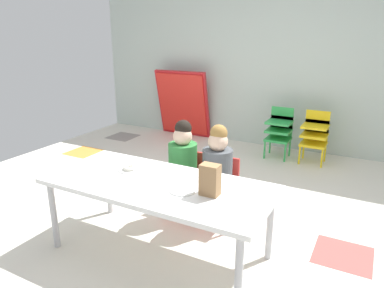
{
  "coord_description": "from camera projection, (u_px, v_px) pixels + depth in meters",
  "views": [
    {
      "loc": [
        1.43,
        -2.65,
        1.66
      ],
      "look_at": [
        0.22,
        -0.39,
        0.85
      ],
      "focal_mm": 33.24,
      "sensor_mm": 36.0,
      "label": 1
    }
  ],
  "objects": [
    {
      "name": "ground_plane",
      "position": [
        191.0,
        216.0,
        3.38
      ],
      "size": [
        5.85,
        5.05,
        0.02
      ],
      "color": "silver"
    },
    {
      "name": "back_wall",
      "position": [
        273.0,
        64.0,
        5.14
      ],
      "size": [
        5.85,
        0.1,
        2.43
      ],
      "primitive_type": "cube",
      "color": "#B2C1B7",
      "rests_on": "ground_plane"
    },
    {
      "name": "craft_table",
      "position": [
        158.0,
        188.0,
        2.65
      ],
      "size": [
        1.71,
        0.77,
        0.6
      ],
      "color": "white",
      "rests_on": "ground_plane"
    },
    {
      "name": "seated_child_near_camera",
      "position": [
        183.0,
        160.0,
        3.22
      ],
      "size": [
        0.32,
        0.31,
        0.92
      ],
      "color": "red",
      "rests_on": "ground_plane"
    },
    {
      "name": "seated_child_middle_seat",
      "position": [
        218.0,
        166.0,
        3.07
      ],
      "size": [
        0.32,
        0.31,
        0.92
      ],
      "color": "red",
      "rests_on": "ground_plane"
    },
    {
      "name": "kid_chair_green_stack",
      "position": [
        279.0,
        129.0,
        4.85
      ],
      "size": [
        0.32,
        0.3,
        0.68
      ],
      "color": "green",
      "rests_on": "ground_plane"
    },
    {
      "name": "kid_chair_yellow_stack",
      "position": [
        315.0,
        133.0,
        4.64
      ],
      "size": [
        0.32,
        0.3,
        0.68
      ],
      "color": "yellow",
      "rests_on": "ground_plane"
    },
    {
      "name": "folded_activity_table",
      "position": [
        183.0,
        104.0,
        5.8
      ],
      "size": [
        0.9,
        0.29,
        1.09
      ],
      "color": "red",
      "rests_on": "ground_plane"
    },
    {
      "name": "paper_bag_brown",
      "position": [
        210.0,
        180.0,
        2.4
      ],
      "size": [
        0.13,
        0.09,
        0.22
      ],
      "primitive_type": "cube",
      "color": "#9E754C",
      "rests_on": "craft_table"
    },
    {
      "name": "paper_plate_near_edge",
      "position": [
        130.0,
        170.0,
        2.86
      ],
      "size": [
        0.18,
        0.18,
        0.01
      ],
      "primitive_type": "cylinder",
      "color": "white",
      "rests_on": "craft_table"
    },
    {
      "name": "paper_plate_center_table",
      "position": [
        183.0,
        191.0,
        2.48
      ],
      "size": [
        0.18,
        0.18,
        0.01
      ],
      "primitive_type": "cylinder",
      "color": "white",
      "rests_on": "craft_table"
    },
    {
      "name": "donut_powdered_on_plate",
      "position": [
        129.0,
        167.0,
        2.85
      ],
      "size": [
        0.11,
        0.11,
        0.03
      ],
      "primitive_type": "torus",
      "color": "white",
      "rests_on": "craft_table"
    }
  ]
}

